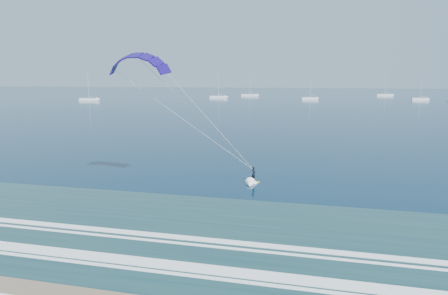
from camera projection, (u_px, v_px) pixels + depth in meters
name	position (u px, v px, depth m)	size (l,w,h in m)	color
kitesurfer_rig	(198.00, 116.00, 38.53)	(14.41, 8.21, 14.08)	gold
sailboat_0	(89.00, 99.00, 194.74)	(9.89, 2.40, 13.29)	white
sailboat_1	(218.00, 97.00, 220.40)	(9.43, 2.40, 12.84)	white
sailboat_2	(250.00, 95.00, 245.01)	(10.17, 2.40, 13.51)	white
sailboat_3	(310.00, 98.00, 204.30)	(7.81, 2.40, 10.96)	white
sailboat_4	(385.00, 95.00, 246.50)	(9.28, 2.40, 12.55)	white
sailboat_5	(420.00, 99.00, 197.69)	(7.58, 2.40, 10.51)	white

